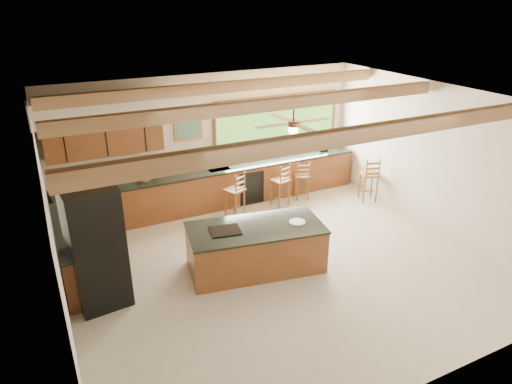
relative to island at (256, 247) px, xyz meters
name	(u,v)px	position (x,y,z in m)	size (l,w,h in m)	color
ground	(279,265)	(0.42, -0.13, -0.42)	(7.20, 7.20, 0.00)	#BCB29B
room_shell	(255,141)	(0.25, 0.52, 1.80)	(7.27, 6.54, 3.02)	beige
counter_run	(190,199)	(-0.40, 2.39, 0.05)	(7.12, 3.10, 1.26)	brown
island	(256,247)	(0.00, 0.00, 0.00)	(2.53, 1.51, 0.85)	brown
refrigerator	(96,247)	(-2.63, 0.21, 0.58)	(0.85, 0.83, 1.99)	black
bar_stool_a	(236,191)	(0.52, 2.03, 0.20)	(0.50, 0.50, 1.05)	brown
bar_stool_b	(303,177)	(2.36, 2.21, 0.16)	(0.44, 0.44, 0.98)	brown
bar_stool_c	(281,181)	(1.70, 2.10, 0.20)	(0.46, 0.46, 1.04)	brown
bar_stool_d	(371,176)	(3.72, 1.41, 0.23)	(0.50, 0.50, 1.09)	brown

